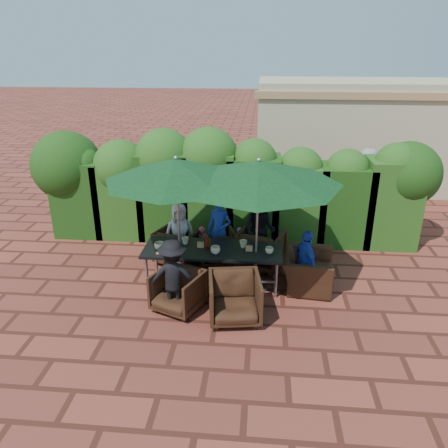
# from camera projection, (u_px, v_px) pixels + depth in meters

# --- Properties ---
(ground) EXTENTS (80.00, 80.00, 0.00)m
(ground) POSITION_uv_depth(u_px,v_px,m) (222.00, 287.00, 8.10)
(ground) COLOR brown
(ground) RESTS_ON ground
(dining_table) EXTENTS (2.51, 0.90, 0.75)m
(dining_table) POSITION_uv_depth(u_px,v_px,m) (213.00, 252.00, 7.94)
(dining_table) COLOR black
(dining_table) RESTS_ON ground
(umbrella_left) EXTENTS (2.51, 2.51, 2.46)m
(umbrella_left) POSITION_uv_depth(u_px,v_px,m) (176.00, 170.00, 7.37)
(umbrella_left) COLOR gray
(umbrella_left) RESTS_ON ground
(umbrella_right) EXTENTS (2.83, 2.83, 2.46)m
(umbrella_right) POSITION_uv_depth(u_px,v_px,m) (259.00, 172.00, 7.23)
(umbrella_right) COLOR gray
(umbrella_right) RESTS_ON ground
(chair_far_left) EXTENTS (0.99, 0.96, 0.80)m
(chair_far_left) POSITION_uv_depth(u_px,v_px,m) (178.00, 244.00, 8.92)
(chair_far_left) COLOR black
(chair_far_left) RESTS_ON ground
(chair_far_mid) EXTENTS (0.90, 0.87, 0.75)m
(chair_far_mid) POSITION_uv_depth(u_px,v_px,m) (217.00, 246.00, 8.89)
(chair_far_mid) COLOR black
(chair_far_mid) RESTS_ON ground
(chair_far_right) EXTENTS (1.04, 1.01, 0.87)m
(chair_far_right) POSITION_uv_depth(u_px,v_px,m) (261.00, 246.00, 8.74)
(chair_far_right) COLOR black
(chair_far_right) RESTS_ON ground
(chair_near_left) EXTENTS (0.96, 0.93, 0.76)m
(chair_near_left) POSITION_uv_depth(u_px,v_px,m) (178.00, 289.00, 7.31)
(chair_near_left) COLOR black
(chair_near_left) RESTS_ON ground
(chair_near_right) EXTENTS (0.92, 0.88, 0.84)m
(chair_near_right) POSITION_uv_depth(u_px,v_px,m) (235.00, 296.00, 7.03)
(chair_near_right) COLOR black
(chair_near_right) RESTS_ON ground
(chair_end_right) EXTENTS (0.77, 1.08, 0.89)m
(chair_end_right) POSITION_uv_depth(u_px,v_px,m) (308.00, 265.00, 7.97)
(chair_end_right) COLOR black
(chair_end_right) RESTS_ON ground
(adult_far_left) EXTENTS (0.71, 0.57, 1.26)m
(adult_far_left) POSITION_uv_depth(u_px,v_px,m) (180.00, 233.00, 8.86)
(adult_far_left) COLOR silver
(adult_far_left) RESTS_ON ground
(adult_far_mid) EXTENTS (0.63, 0.58, 1.42)m
(adult_far_mid) POSITION_uv_depth(u_px,v_px,m) (219.00, 231.00, 8.77)
(adult_far_mid) COLOR #213DB3
(adult_far_mid) RESTS_ON ground
(adult_far_right) EXTENTS (0.78, 0.62, 1.42)m
(adult_far_right) POSITION_uv_depth(u_px,v_px,m) (259.00, 230.00, 8.81)
(adult_far_right) COLOR black
(adult_far_right) RESTS_ON ground
(adult_near_left) EXTENTS (0.87, 0.47, 1.30)m
(adult_near_left) POSITION_uv_depth(u_px,v_px,m) (173.00, 276.00, 7.16)
(adult_near_left) COLOR black
(adult_near_left) RESTS_ON ground
(adult_end_right) EXTENTS (0.60, 0.78, 1.18)m
(adult_end_right) POSITION_uv_depth(u_px,v_px,m) (306.00, 262.00, 7.77)
(adult_end_right) COLOR #213DB3
(adult_end_right) RESTS_ON ground
(child_left) EXTENTS (0.31, 0.28, 0.76)m
(child_left) POSITION_uv_depth(u_px,v_px,m) (202.00, 244.00, 8.96)
(child_left) COLOR #E24F6F
(child_left) RESTS_ON ground
(child_right) EXTENTS (0.28, 0.23, 0.76)m
(child_right) POSITION_uv_depth(u_px,v_px,m) (240.00, 245.00, 8.92)
(child_right) COLOR #834699
(child_right) RESTS_ON ground
(pedestrian_a) EXTENTS (1.61, 0.84, 1.64)m
(pedestrian_a) POSITION_uv_depth(u_px,v_px,m) (299.00, 180.00, 11.65)
(pedestrian_a) COLOR #297E22
(pedestrian_a) RESTS_ON ground
(pedestrian_b) EXTENTS (0.84, 0.67, 1.54)m
(pedestrian_b) POSITION_uv_depth(u_px,v_px,m) (335.00, 181.00, 11.77)
(pedestrian_b) COLOR #E24F6F
(pedestrian_b) RESTS_ON ground
(pedestrian_c) EXTENTS (1.17, 1.13, 1.74)m
(pedestrian_c) POSITION_uv_depth(u_px,v_px,m) (366.00, 182.00, 11.38)
(pedestrian_c) COLOR gray
(pedestrian_c) RESTS_ON ground
(cup_a) EXTENTS (0.18, 0.18, 0.14)m
(cup_a) POSITION_uv_depth(u_px,v_px,m) (159.00, 246.00, 7.85)
(cup_a) COLOR beige
(cup_a) RESTS_ON dining_table
(cup_b) EXTENTS (0.14, 0.14, 0.13)m
(cup_b) POSITION_uv_depth(u_px,v_px,m) (185.00, 241.00, 8.08)
(cup_b) COLOR beige
(cup_b) RESTS_ON dining_table
(cup_c) EXTENTS (0.17, 0.17, 0.14)m
(cup_c) POSITION_uv_depth(u_px,v_px,m) (215.00, 250.00, 7.70)
(cup_c) COLOR beige
(cup_c) RESTS_ON dining_table
(cup_d) EXTENTS (0.14, 0.14, 0.13)m
(cup_d) POSITION_uv_depth(u_px,v_px,m) (243.00, 244.00, 7.94)
(cup_d) COLOR beige
(cup_d) RESTS_ON dining_table
(cup_e) EXTENTS (0.15, 0.15, 0.12)m
(cup_e) POSITION_uv_depth(u_px,v_px,m) (269.00, 250.00, 7.71)
(cup_e) COLOR beige
(cup_e) RESTS_ON dining_table
(ketchup_bottle) EXTENTS (0.04, 0.04, 0.17)m
(ketchup_bottle) POSITION_uv_depth(u_px,v_px,m) (207.00, 242.00, 7.96)
(ketchup_bottle) COLOR #B20C0A
(ketchup_bottle) RESTS_ON dining_table
(sauce_bottle) EXTENTS (0.04, 0.04, 0.17)m
(sauce_bottle) POSITION_uv_depth(u_px,v_px,m) (210.00, 242.00, 7.96)
(sauce_bottle) COLOR #4C230C
(sauce_bottle) RESTS_ON dining_table
(serving_tray) EXTENTS (0.35, 0.25, 0.02)m
(serving_tray) POSITION_uv_depth(u_px,v_px,m) (167.00, 251.00, 7.79)
(serving_tray) COLOR #936B47
(serving_tray) RESTS_ON dining_table
(number_block_left) EXTENTS (0.12, 0.06, 0.10)m
(number_block_left) POSITION_uv_depth(u_px,v_px,m) (201.00, 245.00, 7.95)
(number_block_left) COLOR tan
(number_block_left) RESTS_ON dining_table
(number_block_right) EXTENTS (0.12, 0.06, 0.10)m
(number_block_right) POSITION_uv_depth(u_px,v_px,m) (249.00, 248.00, 7.81)
(number_block_right) COLOR tan
(number_block_right) RESTS_ON dining_table
(hedge_wall) EXTENTS (9.10, 1.60, 2.56)m
(hedge_wall) POSITION_uv_depth(u_px,v_px,m) (217.00, 182.00, 9.76)
(hedge_wall) COLOR #12370F
(hedge_wall) RESTS_ON ground
(building) EXTENTS (6.20, 3.08, 3.20)m
(building) POSITION_uv_depth(u_px,v_px,m) (354.00, 134.00, 13.64)
(building) COLOR tan
(building) RESTS_ON ground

